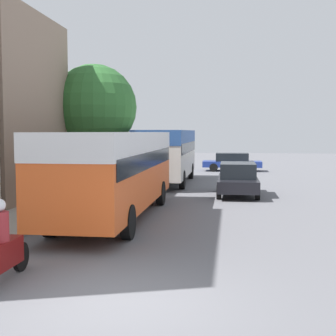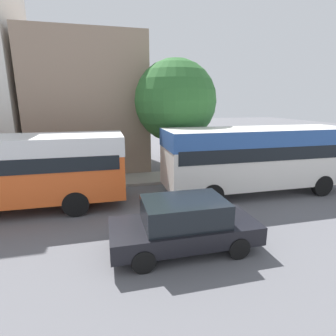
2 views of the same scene
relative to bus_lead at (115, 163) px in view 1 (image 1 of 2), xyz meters
name	(u,v)px [view 1 (image 1 of 2)]	position (x,y,z in m)	size (l,w,h in m)	color
ground_plane	(118,302)	(2.02, -7.97, -1.98)	(120.00, 120.00, 0.00)	slate
bus_lead	(115,163)	(0.00, 0.00, 0.00)	(2.57, 10.25, 3.04)	#EA5B23
bus_following	(167,149)	(0.30, 11.48, 0.06)	(2.65, 9.05, 3.15)	silver
motorcycle_behind_lead	(2,250)	(-0.53, -7.27, -1.29)	(0.38, 2.24, 1.73)	maroon
car_crossing	(238,179)	(4.38, 6.55, -1.17)	(1.94, 4.38, 1.57)	black
car_far_curb	(232,162)	(4.17, 20.70, -1.24)	(4.54, 1.84, 1.41)	navy
pedestrian_near_curb	(121,164)	(-2.79, 12.62, -0.95)	(0.38, 0.38, 1.73)	#232838
street_tree	(94,107)	(-3.19, 8.32, 2.39)	(4.52, 4.52, 6.48)	brown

